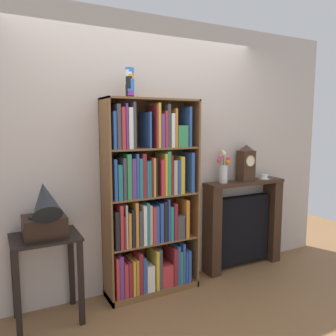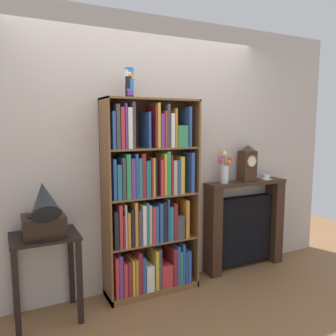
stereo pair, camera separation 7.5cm
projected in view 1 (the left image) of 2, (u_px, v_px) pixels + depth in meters
The scene contains 10 objects.
ground_plane at pixel (156, 296), 3.29m from camera, with size 7.55×6.40×0.02m, color brown.
wall_back at pixel (152, 155), 3.40m from camera, with size 4.55×0.08×2.68m, color beige.
bookshelf at pixel (150, 207), 3.23m from camera, with size 0.91×0.30×1.88m.
cup_stack at pixel (130, 83), 3.00m from camera, with size 0.08×0.08×0.26m.
side_table_left at pixel (46, 260), 2.79m from camera, with size 0.54×0.43×0.74m.
gramophone at pixel (45, 213), 2.68m from camera, with size 0.33×0.45×0.52m.
fireplace_mantel at pixel (243, 224), 3.90m from camera, with size 1.00×0.22×1.01m.
mantel_clock at pixel (246, 163), 3.79m from camera, with size 0.17×0.15×0.41m.
flower_vase at pixel (224, 168), 3.65m from camera, with size 0.13×0.15×0.35m.
teacup_with_saucer at pixel (264, 177), 3.94m from camera, with size 0.14×0.14×0.06m.
Camera 1 is at (-1.34, -2.80, 1.65)m, focal length 36.21 mm.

